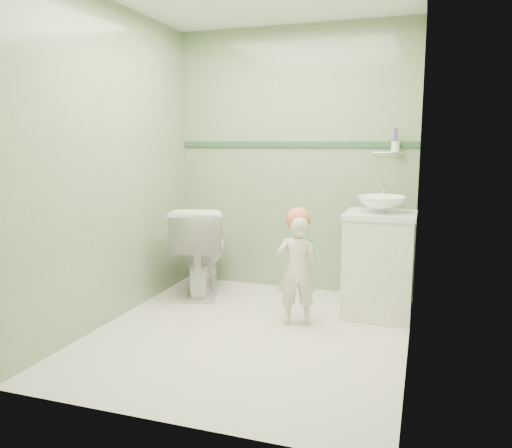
% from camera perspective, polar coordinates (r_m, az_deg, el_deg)
% --- Properties ---
extents(ground, '(2.50, 2.50, 0.00)m').
position_cam_1_polar(ground, '(3.75, -0.74, -12.19)').
color(ground, silver).
rests_on(ground, ground).
extents(room_shell, '(2.50, 2.54, 2.40)m').
position_cam_1_polar(room_shell, '(3.50, -0.78, 6.43)').
color(room_shell, gray).
rests_on(room_shell, ground).
extents(trim_stripe, '(2.20, 0.02, 0.05)m').
position_cam_1_polar(trim_stripe, '(4.68, 4.28, 8.96)').
color(trim_stripe, '#335236').
rests_on(trim_stripe, room_shell).
extents(vanity, '(0.52, 0.50, 0.80)m').
position_cam_1_polar(vanity, '(4.13, 13.66, -4.64)').
color(vanity, silver).
rests_on(vanity, ground).
extents(counter, '(0.54, 0.52, 0.04)m').
position_cam_1_polar(counter, '(4.05, 13.88, 1.00)').
color(counter, white).
rests_on(counter, vanity).
extents(basin, '(0.37, 0.37, 0.13)m').
position_cam_1_polar(basin, '(4.04, 13.92, 2.18)').
color(basin, white).
rests_on(basin, counter).
extents(faucet, '(0.03, 0.13, 0.18)m').
position_cam_1_polar(faucet, '(4.21, 14.17, 3.55)').
color(faucet, silver).
rests_on(faucet, counter).
extents(cup_holder, '(0.26, 0.07, 0.21)m').
position_cam_1_polar(cup_holder, '(4.49, 15.33, 8.42)').
color(cup_holder, silver).
rests_on(cup_holder, room_shell).
extents(toilet, '(0.66, 0.89, 0.81)m').
position_cam_1_polar(toilet, '(4.62, -6.17, -2.91)').
color(toilet, white).
rests_on(toilet, ground).
extents(toddler, '(0.35, 0.29, 0.83)m').
position_cam_1_polar(toddler, '(3.83, 4.62, -5.24)').
color(toddler, beige).
rests_on(toddler, ground).
extents(hair_cap, '(0.19, 0.19, 0.19)m').
position_cam_1_polar(hair_cap, '(3.77, 4.79, 0.48)').
color(hair_cap, '#C56D47').
rests_on(hair_cap, toddler).
extents(teal_toothbrush, '(0.10, 0.14, 0.08)m').
position_cam_1_polar(teal_toothbrush, '(3.65, 6.01, -1.74)').
color(teal_toothbrush, '#14976C').
rests_on(teal_toothbrush, toddler).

